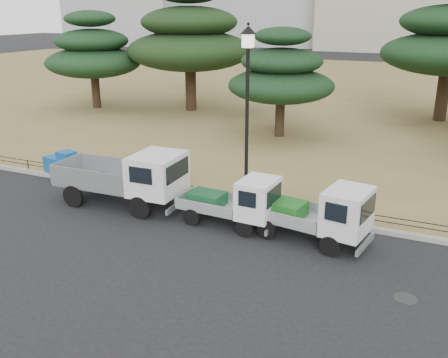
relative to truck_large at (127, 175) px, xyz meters
The scene contains 13 objects.
ground 3.95m from the truck_large, 19.06° to the right, with size 220.00×220.00×0.00m, color black.
lawn 29.61m from the truck_large, 83.09° to the left, with size 120.00×56.00×0.15m, color olive.
curb 3.97m from the truck_large, 21.04° to the left, with size 120.00×0.25×0.16m, color gray.
truck_large is the anchor object (origin of this frame).
truck_kei_front 4.36m from the truck_large, ahead, with size 3.40×1.60×1.76m.
truck_kei_rear 7.18m from the truck_large, ahead, with size 3.84×2.08×1.91m.
street_lamp 5.43m from the truck_large, 22.48° to the left, with size 0.56×0.56×6.29m.
pipe_fence 3.94m from the truck_large, 23.11° to the left, with size 38.00×0.04×0.40m.
tarp_pile 4.94m from the truck_large, 158.52° to the left, with size 1.74×1.43×1.01m.
manhole 10.42m from the truck_large, 13.58° to the right, with size 0.60×0.60×0.01m, color #2D2D30.
pine_west_far 19.81m from the truck_large, 131.20° to the left, with size 6.68×6.68×6.75m.
pine_west_near 18.35m from the truck_large, 110.38° to the left, with size 8.59×8.59×8.59m.
pine_center_left 12.38m from the truck_large, 80.91° to the left, with size 5.84×5.84×5.94m.
Camera 1 is at (6.82, -13.10, 6.96)m, focal length 40.00 mm.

